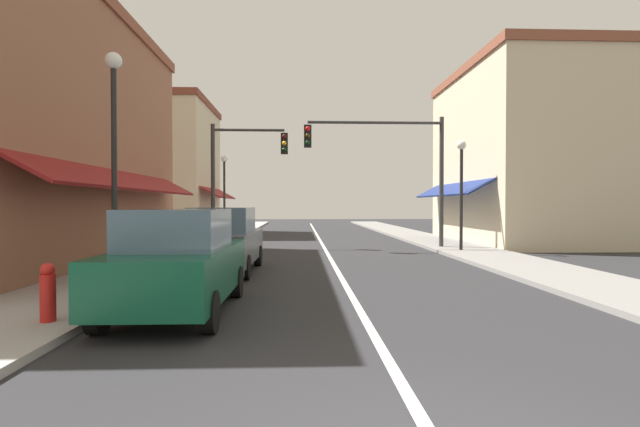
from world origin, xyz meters
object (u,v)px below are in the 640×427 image
parked_car_second_left (223,240)px  traffic_signal_left_corner (239,165)px  fire_hydrant (48,292)px  street_lamp_left_far (224,182)px  parked_car_nearest_left (178,262)px  traffic_signal_mast_arm (392,157)px  street_lamp_left_near (114,132)px  street_lamp_right_mid (461,176)px

parked_car_second_left → traffic_signal_left_corner: (-0.55, 7.73, 2.66)m
parked_car_second_left → fire_hydrant: parked_car_second_left is taller
parked_car_second_left → street_lamp_left_far: street_lamp_left_far is taller
traffic_signal_left_corner → parked_car_nearest_left: bearing=-87.4°
parked_car_nearest_left → fire_hydrant: size_ratio=4.73×
parked_car_second_left → traffic_signal_mast_arm: 9.14m
traffic_signal_left_corner → street_lamp_left_far: (-1.46, 5.37, -0.47)m
parked_car_nearest_left → street_lamp_left_near: bearing=130.5°
traffic_signal_left_corner → street_lamp_left_near: size_ratio=1.04×
street_lamp_right_mid → street_lamp_left_far: street_lamp_left_far is taller
street_lamp_left_near → fire_hydrant: size_ratio=5.89×
parked_car_second_left → street_lamp_right_mid: bearing=32.3°
parked_car_second_left → traffic_signal_mast_arm: traffic_signal_mast_arm is taller
street_lamp_left_far → traffic_signal_left_corner: bearing=-74.8°
parked_car_nearest_left → traffic_signal_mast_arm: bearing=63.2°
street_lamp_left_far → fire_hydrant: size_ratio=5.20×
traffic_signal_left_corner → street_lamp_right_mid: traffic_signal_left_corner is taller
traffic_signal_left_corner → street_lamp_right_mid: 9.25m
fire_hydrant → traffic_signal_mast_arm: bearing=58.6°
street_lamp_left_near → street_lamp_right_mid: size_ratio=1.19×
street_lamp_left_near → street_lamp_right_mid: 12.68m
street_lamp_right_mid → parked_car_nearest_left: bearing=-129.9°
street_lamp_left_near → street_lamp_left_far: bearing=90.3°
traffic_signal_left_corner → street_lamp_right_mid: (8.80, -2.79, -0.60)m
traffic_signal_mast_arm → parked_car_second_left: bearing=-132.6°
parked_car_nearest_left → parked_car_second_left: bearing=90.8°
parked_car_nearest_left → street_lamp_right_mid: bearing=50.7°
street_lamp_left_far → traffic_signal_mast_arm: bearing=-40.5°
street_lamp_right_mid → parked_car_second_left: bearing=-149.1°
traffic_signal_left_corner → street_lamp_right_mid: size_ratio=1.24×
parked_car_nearest_left → street_lamp_left_far: 18.27m
traffic_signal_mast_arm → street_lamp_left_near: traffic_signal_mast_arm is taller
traffic_signal_left_corner → street_lamp_left_near: (-1.37, -10.35, -0.12)m
traffic_signal_left_corner → traffic_signal_mast_arm: bearing=-11.9°
street_lamp_left_near → traffic_signal_left_corner: bearing=82.5°
parked_car_nearest_left → traffic_signal_mast_arm: traffic_signal_mast_arm is taller
street_lamp_left_near → street_lamp_left_far: size_ratio=1.13×
parked_car_nearest_left → street_lamp_left_far: street_lamp_left_far is taller
parked_car_second_left → traffic_signal_mast_arm: size_ratio=0.72×
fire_hydrant → traffic_signal_left_corner: bearing=85.4°
parked_car_nearest_left → street_lamp_right_mid: 13.02m
parked_car_nearest_left → traffic_signal_left_corner: bearing=93.2°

